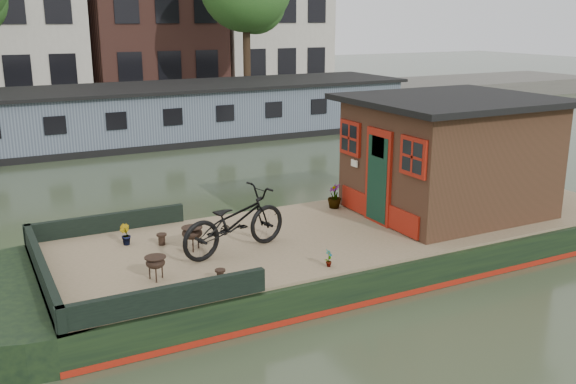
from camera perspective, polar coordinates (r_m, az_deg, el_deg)
name	(u,v)px	position (r m, az deg, el deg)	size (l,w,h in m)	color
ground	(358,256)	(12.99, 6.26, -5.71)	(120.00, 120.00, 0.00)	#313F28
houseboat_hull	(300,254)	(12.25, 1.06, -5.58)	(14.01, 4.02, 0.60)	black
houseboat_deck	(359,227)	(12.78, 6.34, -3.09)	(11.80, 3.80, 0.05)	#886F54
bow_bulwark	(97,260)	(10.89, -16.58, -5.86)	(3.00, 4.00, 0.35)	black
cabin	(449,154)	(13.76, 14.12, 3.27)	(4.00, 3.50, 2.42)	black
bicycle	(234,221)	(11.19, -4.79, -2.62)	(0.74, 2.12, 1.11)	black
potted_plant_b	(125,235)	(11.97, -14.27, -3.70)	(0.21, 0.17, 0.38)	maroon
potted_plant_d	(334,196)	(13.82, 4.15, -0.35)	(0.30, 0.30, 0.53)	brown
potted_plant_e	(329,258)	(10.63, 3.65, -5.88)	(0.16, 0.11, 0.30)	#A43D30
brazier_front	(156,268)	(10.30, -11.68, -6.65)	(0.36, 0.36, 0.39)	black
brazier_rear	(192,238)	(11.47, -8.50, -4.10)	(0.39, 0.39, 0.42)	black
bollard_port	(162,239)	(11.84, -11.16, -4.15)	(0.18, 0.18, 0.21)	black
bollard_stbd	(220,275)	(10.14, -6.04, -7.36)	(0.17, 0.17, 0.19)	black
far_houseboat	(157,116)	(25.26, -11.56, 6.66)	(20.40, 4.40, 2.11)	slate
quay	(119,108)	(31.58, -14.82, 7.19)	(60.00, 6.00, 0.90)	#47443F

